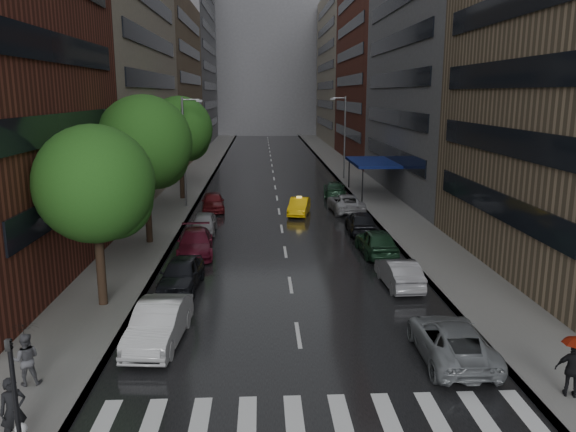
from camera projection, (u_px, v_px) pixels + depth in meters
The scene contains 21 objects.
ground at pixel (306, 386), 18.51m from camera, with size 220.00×220.00×0.00m, color gray.
road at pixel (273, 174), 67.30m from camera, with size 14.00×140.00×0.01m, color black.
sidewalk_left at pixel (198, 174), 66.87m from camera, with size 4.00×140.00×0.15m, color gray.
sidewalk_right at pixel (348, 173), 67.70m from camera, with size 4.00×140.00×0.15m, color gray.
crosswalk at pixel (318, 420), 16.57m from camera, with size 13.15×2.80×0.01m.
buildings_left at pixel (154, 41), 71.75m from camera, with size 8.00×108.00×38.00m.
buildings_right at pixel (389, 48), 71.31m from camera, with size 8.05×109.10×36.00m.
building_far at pixel (266, 64), 130.22m from camera, with size 40.00×14.00×32.00m, color slate.
tree_near at pixel (95, 184), 24.17m from camera, with size 5.15×5.15×8.21m.
tree_mid at pixel (144, 143), 34.57m from camera, with size 5.91×5.91×9.42m.
tree_far at pixel (180, 129), 49.60m from camera, with size 5.81×5.81×9.26m.
taxi at pixel (299, 206), 44.51m from camera, with size 1.42×4.08×1.34m, color yellow.
parked_cars_left at pixel (194, 245), 32.91m from camera, with size 2.51×29.81×1.61m.
parked_cars_right at pixel (366, 230), 36.66m from camera, with size 2.72×38.00×1.60m.
ped_bag_walker at pixel (13, 412), 15.11m from camera, with size 0.82×0.75×1.87m.
ped_black_umbrella at pixel (25, 349), 18.10m from camera, with size 0.98×0.98×2.09m.
ped_red_umbrella at pixel (574, 362), 17.37m from camera, with size 1.13×0.82×2.01m.
traffic_light at pixel (14, 390), 13.95m from camera, with size 0.18×0.15×3.45m.
street_lamp_left at pixel (185, 150), 46.38m from camera, with size 1.74×0.22×9.00m.
street_lamp_right at pixel (344, 136), 61.73m from camera, with size 1.74×0.22×9.00m.
awning at pixel (372, 162), 52.41m from camera, with size 4.00×8.00×3.12m.
Camera 1 is at (-1.40, -16.83, 9.46)m, focal length 35.00 mm.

